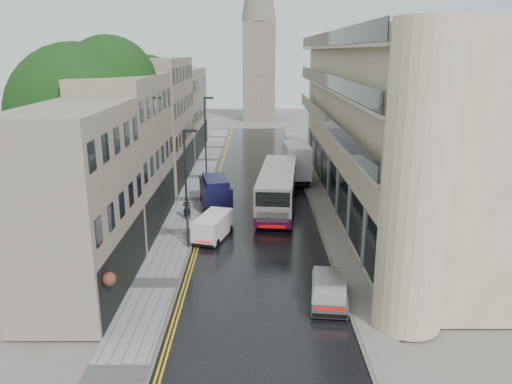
{
  "coord_description": "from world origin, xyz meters",
  "views": [
    {
      "loc": [
        -0.23,
        -14.84,
        12.74
      ],
      "look_at": [
        -0.16,
        18.0,
        3.44
      ],
      "focal_mm": 35.0,
      "sensor_mm": 36.0,
      "label": 1
    }
  ],
  "objects_px": {
    "cream_bus": "(258,200)",
    "white_lorry": "(287,166)",
    "white_van": "(195,232)",
    "lamp_post_far": "(205,141)",
    "lamp_post_near": "(186,190)",
    "tree_far": "(130,122)",
    "navy_van": "(206,199)",
    "tree_near": "(81,137)",
    "pedestrian": "(187,208)",
    "silver_hatchback": "(313,301)"
  },
  "relations": [
    {
      "from": "cream_bus",
      "to": "navy_van",
      "type": "height_order",
      "value": "cream_bus"
    },
    {
      "from": "cream_bus",
      "to": "lamp_post_near",
      "type": "relative_size",
      "value": 1.54
    },
    {
      "from": "tree_near",
      "to": "white_van",
      "type": "xyz_separation_m",
      "value": [
        8.2,
        -3.12,
        -6.03
      ]
    },
    {
      "from": "white_lorry",
      "to": "lamp_post_far",
      "type": "relative_size",
      "value": 0.9
    },
    {
      "from": "tree_far",
      "to": "white_van",
      "type": "distance_m",
      "value": 18.72
    },
    {
      "from": "lamp_post_far",
      "to": "lamp_post_near",
      "type": "bearing_deg",
      "value": -86.01
    },
    {
      "from": "navy_van",
      "to": "lamp_post_near",
      "type": "xyz_separation_m",
      "value": [
        -0.55,
        -7.01,
        2.65
      ]
    },
    {
      "from": "tree_near",
      "to": "white_van",
      "type": "relative_size",
      "value": 3.5
    },
    {
      "from": "tree_near",
      "to": "lamp_post_far",
      "type": "distance_m",
      "value": 15.66
    },
    {
      "from": "white_van",
      "to": "lamp_post_far",
      "type": "height_order",
      "value": "lamp_post_far"
    },
    {
      "from": "lamp_post_near",
      "to": "lamp_post_far",
      "type": "xyz_separation_m",
      "value": [
        -0.38,
        17.25,
        0.25
      ]
    },
    {
      "from": "white_van",
      "to": "lamp_post_near",
      "type": "relative_size",
      "value": 0.51
    },
    {
      "from": "white_lorry",
      "to": "silver_hatchback",
      "type": "distance_m",
      "value": 24.96
    },
    {
      "from": "cream_bus",
      "to": "navy_van",
      "type": "xyz_separation_m",
      "value": [
        -4.19,
        1.31,
        -0.28
      ]
    },
    {
      "from": "lamp_post_far",
      "to": "tree_far",
      "type": "bearing_deg",
      "value": -172.97
    },
    {
      "from": "cream_bus",
      "to": "tree_near",
      "type": "bearing_deg",
      "value": -165.15
    },
    {
      "from": "white_van",
      "to": "lamp_post_far",
      "type": "relative_size",
      "value": 0.48
    },
    {
      "from": "cream_bus",
      "to": "pedestrian",
      "type": "bearing_deg",
      "value": -174.44
    },
    {
      "from": "cream_bus",
      "to": "silver_hatchback",
      "type": "bearing_deg",
      "value": -73.94
    },
    {
      "from": "tree_far",
      "to": "cream_bus",
      "type": "height_order",
      "value": "tree_far"
    },
    {
      "from": "pedestrian",
      "to": "lamp_post_far",
      "type": "bearing_deg",
      "value": -103.39
    },
    {
      "from": "cream_bus",
      "to": "white_van",
      "type": "xyz_separation_m",
      "value": [
        -4.34,
        -5.1,
        -0.75
      ]
    },
    {
      "from": "white_van",
      "to": "navy_van",
      "type": "bearing_deg",
      "value": 104.65
    },
    {
      "from": "pedestrian",
      "to": "lamp_post_near",
      "type": "relative_size",
      "value": 0.23
    },
    {
      "from": "tree_near",
      "to": "lamp_post_far",
      "type": "xyz_separation_m",
      "value": [
        7.42,
        13.54,
        -2.64
      ]
    },
    {
      "from": "tree_near",
      "to": "tree_far",
      "type": "relative_size",
      "value": 1.11
    },
    {
      "from": "white_van",
      "to": "lamp_post_near",
      "type": "height_order",
      "value": "lamp_post_near"
    },
    {
      "from": "tree_near",
      "to": "lamp_post_near",
      "type": "bearing_deg",
      "value": -25.47
    },
    {
      "from": "pedestrian",
      "to": "white_lorry",
      "type": "bearing_deg",
      "value": -140.27
    },
    {
      "from": "pedestrian",
      "to": "lamp_post_far",
      "type": "relative_size",
      "value": 0.21
    },
    {
      "from": "tree_near",
      "to": "white_lorry",
      "type": "height_order",
      "value": "tree_near"
    },
    {
      "from": "tree_near",
      "to": "white_van",
      "type": "distance_m",
      "value": 10.64
    },
    {
      "from": "tree_near",
      "to": "cream_bus",
      "type": "relative_size",
      "value": 1.15
    },
    {
      "from": "navy_van",
      "to": "lamp_post_far",
      "type": "xyz_separation_m",
      "value": [
        -0.93,
        10.24,
        2.9
      ]
    },
    {
      "from": "lamp_post_near",
      "to": "white_van",
      "type": "bearing_deg",
      "value": 62.04
    },
    {
      "from": "navy_van",
      "to": "lamp_post_near",
      "type": "distance_m",
      "value": 7.51
    },
    {
      "from": "tree_far",
      "to": "tree_near",
      "type": "bearing_deg",
      "value": -91.32
    },
    {
      "from": "lamp_post_near",
      "to": "navy_van",
      "type": "bearing_deg",
      "value": 91.31
    },
    {
      "from": "tree_near",
      "to": "cream_bus",
      "type": "distance_m",
      "value": 13.75
    },
    {
      "from": "white_van",
      "to": "lamp_post_far",
      "type": "distance_m",
      "value": 17.01
    },
    {
      "from": "navy_van",
      "to": "cream_bus",
      "type": "bearing_deg",
      "value": -28.88
    },
    {
      "from": "white_lorry",
      "to": "lamp_post_near",
      "type": "relative_size",
      "value": 0.96
    },
    {
      "from": "tree_near",
      "to": "silver_hatchback",
      "type": "relative_size",
      "value": 3.39
    },
    {
      "from": "cream_bus",
      "to": "pedestrian",
      "type": "xyz_separation_m",
      "value": [
        -5.56,
        0.03,
        -0.66
      ]
    },
    {
      "from": "white_lorry",
      "to": "lamp_post_near",
      "type": "xyz_separation_m",
      "value": [
        -7.61,
        -16.12,
        2.06
      ]
    },
    {
      "from": "lamp_post_near",
      "to": "tree_far",
      "type": "bearing_deg",
      "value": 119.96
    },
    {
      "from": "silver_hatchback",
      "to": "tree_far",
      "type": "bearing_deg",
      "value": 126.95
    },
    {
      "from": "tree_far",
      "to": "white_lorry",
      "type": "relative_size",
      "value": 1.66
    },
    {
      "from": "cream_bus",
      "to": "white_lorry",
      "type": "distance_m",
      "value": 10.81
    },
    {
      "from": "lamp_post_near",
      "to": "silver_hatchback",
      "type": "bearing_deg",
      "value": -44.36
    }
  ]
}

